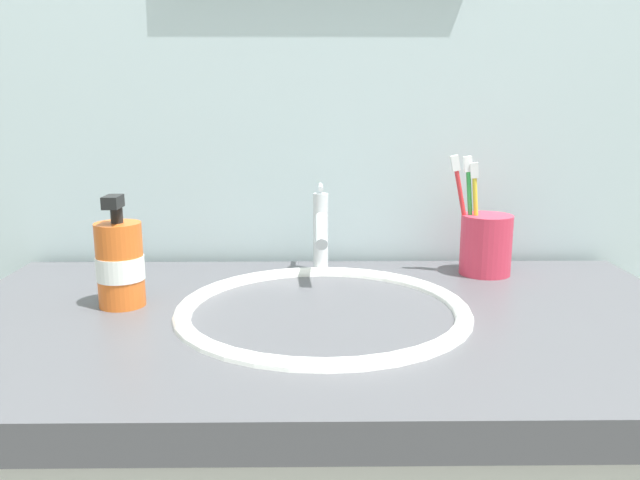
{
  "coord_description": "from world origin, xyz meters",
  "views": [
    {
      "loc": [
        -0.01,
        -0.77,
        1.11
      ],
      "look_at": [
        -0.0,
        0.04,
        0.93
      ],
      "focal_mm": 35.23,
      "sensor_mm": 36.0,
      "label": 1
    }
  ],
  "objects": [
    {
      "name": "faucet",
      "position": [
        -0.0,
        0.2,
        0.91
      ],
      "size": [
        0.02,
        0.15,
        0.14
      ],
      "color": "silver",
      "rests_on": "sink_basin"
    },
    {
      "name": "soap_dispenser",
      "position": [
        -0.27,
        0.04,
        0.9
      ],
      "size": [
        0.06,
        0.06,
        0.15
      ],
      "color": "orange",
      "rests_on": "vanity_counter"
    },
    {
      "name": "toothbrush_cup",
      "position": [
        0.26,
        0.2,
        0.89
      ],
      "size": [
        0.08,
        0.08,
        0.1
      ],
      "primitive_type": "cylinder",
      "color": "#D8334C",
      "rests_on": "vanity_counter"
    },
    {
      "name": "toothbrush_green",
      "position": [
        0.23,
        0.2,
        0.95
      ],
      "size": [
        0.03,
        0.01,
        0.18
      ],
      "color": "green",
      "rests_on": "toothbrush_cup"
    },
    {
      "name": "toothbrush_red",
      "position": [
        0.22,
        0.2,
        0.95
      ],
      "size": [
        0.05,
        0.01,
        0.18
      ],
      "color": "red",
      "rests_on": "toothbrush_cup"
    },
    {
      "name": "sink_basin",
      "position": [
        -0.0,
        0.01,
        0.8
      ],
      "size": [
        0.39,
        0.39,
        0.11
      ],
      "color": "white",
      "rests_on": "vanity_counter"
    },
    {
      "name": "tiled_wall_back",
      "position": [
        0.0,
        0.32,
        1.2
      ],
      "size": [
        2.2,
        0.04,
        2.4
      ],
      "primitive_type": "cube",
      "color": "silver",
      "rests_on": "ground"
    },
    {
      "name": "toothbrush_yellow",
      "position": [
        0.24,
        0.2,
        0.94
      ],
      "size": [
        0.03,
        0.01,
        0.17
      ],
      "color": "yellow",
      "rests_on": "toothbrush_cup"
    }
  ]
}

